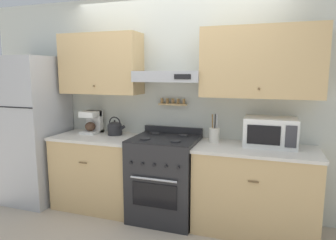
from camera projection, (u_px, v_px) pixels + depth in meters
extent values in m
plane|color=#B2A38E|center=(155.00, 229.00, 3.19)|extent=(16.00, 16.00, 0.00)
cube|color=silver|center=(175.00, 104.00, 3.62)|extent=(5.20, 0.08, 2.55)
cube|color=tan|center=(101.00, 64.00, 3.63)|extent=(1.00, 0.33, 0.72)
sphere|color=brown|center=(94.00, 86.00, 3.51)|extent=(0.02, 0.02, 0.02)
cube|color=tan|center=(261.00, 62.00, 3.04)|extent=(1.21, 0.33, 0.72)
sphere|color=brown|center=(259.00, 89.00, 2.92)|extent=(0.02, 0.02, 0.02)
cube|color=#ADAFB5|center=(169.00, 76.00, 3.36)|extent=(0.76, 0.37, 0.12)
cube|color=black|center=(182.00, 77.00, 3.11)|extent=(0.18, 0.01, 0.05)
cube|color=tan|center=(173.00, 104.00, 3.54)|extent=(0.34, 0.07, 0.02)
cylinder|color=olive|center=(162.00, 101.00, 3.58)|extent=(0.03, 0.03, 0.06)
cylinder|color=olive|center=(167.00, 101.00, 3.56)|extent=(0.03, 0.03, 0.06)
cylinder|color=olive|center=(173.00, 101.00, 3.54)|extent=(0.03, 0.03, 0.06)
cylinder|color=olive|center=(178.00, 101.00, 3.52)|extent=(0.03, 0.03, 0.06)
cylinder|color=olive|center=(184.00, 101.00, 3.49)|extent=(0.03, 0.03, 0.06)
cube|color=tan|center=(99.00, 172.00, 3.71)|extent=(1.00, 0.61, 0.86)
cube|color=silver|center=(97.00, 137.00, 3.64)|extent=(1.03, 0.64, 0.03)
cylinder|color=brown|center=(83.00, 163.00, 3.37)|extent=(0.10, 0.01, 0.01)
cube|color=tan|center=(254.00, 191.00, 3.12)|extent=(1.21, 0.61, 0.86)
cube|color=silver|center=(256.00, 149.00, 3.05)|extent=(1.23, 0.64, 0.03)
cylinder|color=brown|center=(253.00, 182.00, 2.79)|extent=(0.10, 0.01, 0.01)
cube|color=#232326|center=(165.00, 178.00, 3.40)|extent=(0.72, 0.65, 0.92)
cube|color=black|center=(154.00, 196.00, 3.10)|extent=(0.49, 0.01, 0.26)
cylinder|color=#ADAFB5|center=(153.00, 179.00, 3.05)|extent=(0.50, 0.02, 0.02)
cube|color=black|center=(165.00, 138.00, 3.32)|extent=(0.72, 0.65, 0.01)
cylinder|color=#232326|center=(145.00, 139.00, 3.23)|extent=(0.11, 0.11, 0.02)
cylinder|color=#232326|center=(175.00, 141.00, 3.12)|extent=(0.11, 0.11, 0.02)
cylinder|color=#232326|center=(155.00, 133.00, 3.52)|extent=(0.11, 0.11, 0.02)
cylinder|color=#232326|center=(183.00, 135.00, 3.41)|extent=(0.11, 0.11, 0.02)
cylinder|color=black|center=(131.00, 163.00, 3.12)|extent=(0.03, 0.02, 0.03)
cylinder|color=black|center=(142.00, 164.00, 3.08)|extent=(0.03, 0.02, 0.03)
cylinder|color=black|center=(154.00, 165.00, 3.04)|extent=(0.03, 0.02, 0.03)
cylinder|color=black|center=(166.00, 166.00, 3.00)|extent=(0.03, 0.02, 0.03)
cylinder|color=black|center=(178.00, 168.00, 2.96)|extent=(0.03, 0.02, 0.03)
cube|color=#232326|center=(173.00, 130.00, 3.60)|extent=(0.72, 0.04, 0.07)
cube|color=#ADAFB5|center=(33.00, 130.00, 3.86)|extent=(0.72, 0.72, 1.84)
cube|color=black|center=(7.00, 107.00, 3.47)|extent=(0.72, 0.01, 0.01)
cylinder|color=#232326|center=(115.00, 130.00, 3.68)|extent=(0.18, 0.18, 0.13)
ellipsoid|color=#232326|center=(115.00, 125.00, 3.67)|extent=(0.16, 0.16, 0.07)
sphere|color=black|center=(115.00, 121.00, 3.66)|extent=(0.02, 0.02, 0.02)
cylinder|color=#232326|center=(121.00, 129.00, 3.65)|extent=(0.11, 0.04, 0.09)
torus|color=black|center=(115.00, 123.00, 3.66)|extent=(0.16, 0.01, 0.16)
cube|color=white|center=(91.00, 132.00, 3.79)|extent=(0.20, 0.25, 0.03)
cube|color=white|center=(95.00, 121.00, 3.85)|extent=(0.20, 0.08, 0.28)
cube|color=white|center=(90.00, 114.00, 3.74)|extent=(0.20, 0.21, 0.07)
ellipsoid|color=#4C3323|center=(90.00, 127.00, 3.76)|extent=(0.13, 0.13, 0.12)
cube|color=white|center=(270.00, 132.00, 3.11)|extent=(0.53, 0.37, 0.30)
cube|color=black|center=(264.00, 135.00, 2.95)|extent=(0.32, 0.01, 0.19)
cube|color=#38383D|center=(291.00, 137.00, 2.87)|extent=(0.11, 0.01, 0.22)
cylinder|color=silver|center=(214.00, 135.00, 3.28)|extent=(0.12, 0.12, 0.16)
cylinder|color=olive|center=(213.00, 121.00, 3.26)|extent=(0.01, 0.05, 0.16)
cylinder|color=#28282B|center=(215.00, 121.00, 3.26)|extent=(0.01, 0.04, 0.16)
cylinder|color=#B2B2B7|center=(217.00, 121.00, 3.26)|extent=(0.01, 0.03, 0.16)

